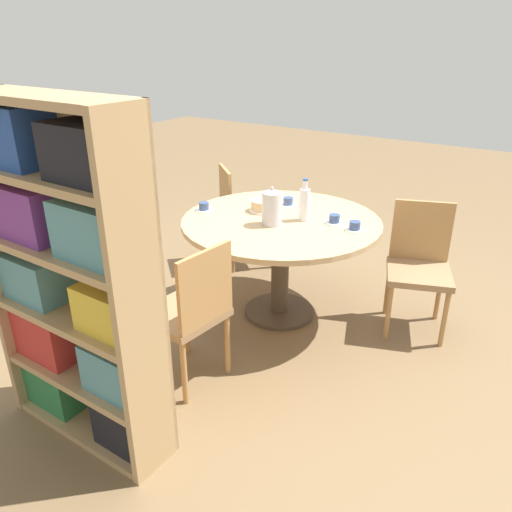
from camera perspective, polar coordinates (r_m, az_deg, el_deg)
name	(u,v)px	position (r m, az deg, el deg)	size (l,w,h in m)	color
ground_plane	(279,313)	(3.79, 2.66, -6.49)	(14.00, 14.00, 0.00)	brown
dining_table	(281,237)	(3.52, 2.86, 2.24)	(1.38, 1.38, 0.75)	#473828
chair_a	(190,311)	(2.89, -7.55, -6.21)	(0.46, 0.46, 0.89)	#A87A47
chair_b	(419,264)	(3.60, 18.14, -0.87)	(0.54, 0.54, 0.89)	#A87A47
chair_c	(241,213)	(4.41, -1.74, 4.95)	(0.59, 0.59, 0.89)	#A87A47
bookshelf	(73,282)	(2.50, -20.20, -2.82)	(0.96, 0.28, 1.71)	tan
coffee_pot	(271,207)	(3.33, 1.76, 5.58)	(0.13, 0.13, 0.26)	silver
water_bottle	(304,204)	(3.43, 5.55, 5.99)	(0.07, 0.07, 0.29)	silver
cake_main	(264,206)	(3.62, 0.92, 5.77)	(0.22, 0.22, 0.08)	white
cup_a	(355,227)	(3.32, 11.21, 3.29)	(0.13, 0.13, 0.06)	white
cup_b	(288,202)	(3.75, 3.69, 6.14)	(0.13, 0.13, 0.06)	white
cup_c	(334,220)	(3.42, 8.95, 4.11)	(0.13, 0.13, 0.06)	white
cup_d	(204,207)	(3.65, -5.96, 5.56)	(0.13, 0.13, 0.06)	white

